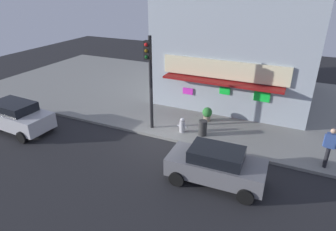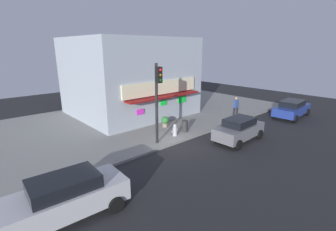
{
  "view_description": "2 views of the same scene",
  "coord_description": "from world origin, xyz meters",
  "px_view_note": "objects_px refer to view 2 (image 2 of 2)",
  "views": [
    {
      "loc": [
        6.02,
        -12.07,
        7.58
      ],
      "look_at": [
        0.2,
        0.6,
        1.16
      ],
      "focal_mm": 30.96,
      "sensor_mm": 36.0,
      "label": 1
    },
    {
      "loc": [
        -10.18,
        -10.63,
        6.13
      ],
      "look_at": [
        0.52,
        1.29,
        1.61
      ],
      "focal_mm": 26.04,
      "sensor_mm": 36.0,
      "label": 2
    }
  ],
  "objects_px": {
    "fire_hydrant": "(175,130)",
    "potted_plant_by_doorway": "(165,121)",
    "pedestrian": "(236,107)",
    "parked_car_blue": "(292,108)",
    "trash_can": "(185,126)",
    "traffic_light": "(158,94)",
    "parked_car_grey": "(239,129)",
    "parked_car_silver": "(66,197)"
  },
  "relations": [
    {
      "from": "fire_hydrant",
      "to": "parked_car_blue",
      "type": "bearing_deg",
      "value": -15.79
    },
    {
      "from": "potted_plant_by_doorway",
      "to": "trash_can",
      "type": "bearing_deg",
      "value": -79.63
    },
    {
      "from": "parked_car_blue",
      "to": "trash_can",
      "type": "bearing_deg",
      "value": 161.9
    },
    {
      "from": "traffic_light",
      "to": "parked_car_grey",
      "type": "height_order",
      "value": "traffic_light"
    },
    {
      "from": "parked_car_grey",
      "to": "pedestrian",
      "type": "bearing_deg",
      "value": 35.68
    },
    {
      "from": "trash_can",
      "to": "pedestrian",
      "type": "distance_m",
      "value": 5.91
    },
    {
      "from": "trash_can",
      "to": "parked_car_grey",
      "type": "relative_size",
      "value": 0.21
    },
    {
      "from": "pedestrian",
      "to": "parked_car_silver",
      "type": "distance_m",
      "value": 15.94
    },
    {
      "from": "pedestrian",
      "to": "parked_car_blue",
      "type": "height_order",
      "value": "pedestrian"
    },
    {
      "from": "pedestrian",
      "to": "trash_can",
      "type": "bearing_deg",
      "value": 175.94
    },
    {
      "from": "potted_plant_by_doorway",
      "to": "parked_car_blue",
      "type": "distance_m",
      "value": 11.84
    },
    {
      "from": "pedestrian",
      "to": "fire_hydrant",
      "type": "bearing_deg",
      "value": 177.73
    },
    {
      "from": "fire_hydrant",
      "to": "trash_can",
      "type": "bearing_deg",
      "value": 7.14
    },
    {
      "from": "parked_car_silver",
      "to": "parked_car_blue",
      "type": "bearing_deg",
      "value": 0.27
    },
    {
      "from": "fire_hydrant",
      "to": "parked_car_blue",
      "type": "distance_m",
      "value": 11.88
    },
    {
      "from": "fire_hydrant",
      "to": "parked_car_blue",
      "type": "relative_size",
      "value": 0.19
    },
    {
      "from": "trash_can",
      "to": "parked_car_blue",
      "type": "height_order",
      "value": "parked_car_blue"
    },
    {
      "from": "pedestrian",
      "to": "parked_car_blue",
      "type": "bearing_deg",
      "value": -33.6
    },
    {
      "from": "potted_plant_by_doorway",
      "to": "parked_car_silver",
      "type": "bearing_deg",
      "value": -150.82
    },
    {
      "from": "parked_car_grey",
      "to": "fire_hydrant",
      "type": "bearing_deg",
      "value": 130.57
    },
    {
      "from": "traffic_light",
      "to": "parked_car_blue",
      "type": "xyz_separation_m",
      "value": [
        13.19,
        -2.95,
        -2.6
      ]
    },
    {
      "from": "traffic_light",
      "to": "potted_plant_by_doorway",
      "type": "distance_m",
      "value": 4.38
    },
    {
      "from": "pedestrian",
      "to": "parked_car_blue",
      "type": "distance_m",
      "value": 5.35
    },
    {
      "from": "pedestrian",
      "to": "parked_car_blue",
      "type": "xyz_separation_m",
      "value": [
        4.45,
        -2.96,
        -0.36
      ]
    },
    {
      "from": "pedestrian",
      "to": "potted_plant_by_doorway",
      "type": "relative_size",
      "value": 2.21
    },
    {
      "from": "trash_can",
      "to": "parked_car_grey",
      "type": "distance_m",
      "value": 3.82
    },
    {
      "from": "traffic_light",
      "to": "fire_hydrant",
      "type": "relative_size",
      "value": 6.02
    },
    {
      "from": "parked_car_silver",
      "to": "parked_car_blue",
      "type": "relative_size",
      "value": 0.99
    },
    {
      "from": "traffic_light",
      "to": "fire_hydrant",
      "type": "bearing_deg",
      "value": 9.26
    },
    {
      "from": "parked_car_silver",
      "to": "parked_car_grey",
      "type": "xyz_separation_m",
      "value": [
        11.47,
        0.05,
        -0.04
      ]
    },
    {
      "from": "traffic_light",
      "to": "parked_car_blue",
      "type": "distance_m",
      "value": 13.76
    },
    {
      "from": "fire_hydrant",
      "to": "potted_plant_by_doorway",
      "type": "distance_m",
      "value": 2.1
    },
    {
      "from": "trash_can",
      "to": "parked_car_grey",
      "type": "xyz_separation_m",
      "value": [
        1.69,
        -3.42,
        0.25
      ]
    },
    {
      "from": "traffic_light",
      "to": "potted_plant_by_doorway",
      "type": "height_order",
      "value": "traffic_light"
    },
    {
      "from": "potted_plant_by_doorway",
      "to": "parked_car_blue",
      "type": "bearing_deg",
      "value": -25.95
    },
    {
      "from": "traffic_light",
      "to": "parked_car_grey",
      "type": "relative_size",
      "value": 1.27
    },
    {
      "from": "parked_car_grey",
      "to": "trash_can",
      "type": "bearing_deg",
      "value": 116.29
    },
    {
      "from": "potted_plant_by_doorway",
      "to": "parked_car_grey",
      "type": "height_order",
      "value": "parked_car_grey"
    },
    {
      "from": "traffic_light",
      "to": "fire_hydrant",
      "type": "distance_m",
      "value": 3.35
    },
    {
      "from": "parked_car_grey",
      "to": "potted_plant_by_doorway",
      "type": "bearing_deg",
      "value": 111.13
    },
    {
      "from": "fire_hydrant",
      "to": "parked_car_silver",
      "type": "distance_m",
      "value": 9.28
    },
    {
      "from": "trash_can",
      "to": "parked_car_grey",
      "type": "height_order",
      "value": "parked_car_grey"
    }
  ]
}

